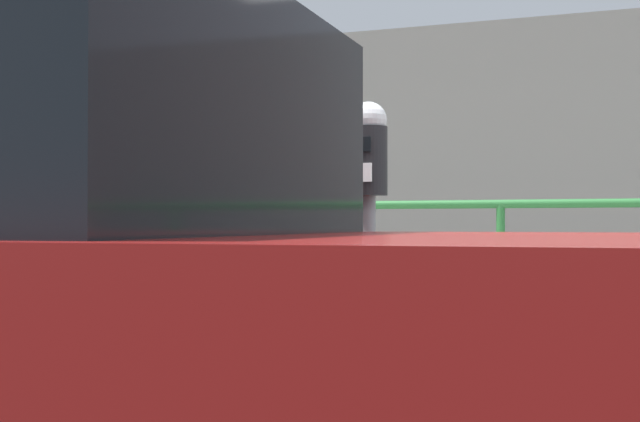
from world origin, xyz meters
name	(u,v)px	position (x,y,z in m)	size (l,w,h in m)	color
sidewalk_curb	(471,414)	(0.00, 1.30, 0.07)	(36.00, 2.61, 0.14)	#ADA8A0
parking_meter	(368,187)	(-0.35, 0.47, 1.33)	(0.19, 0.20, 1.61)	slate
pedestrian_at_meter	(265,232)	(-0.89, 0.43, 1.11)	(0.62, 0.55, 1.69)	brown
background_railing	(501,247)	(0.00, 2.45, 0.98)	(24.06, 0.06, 1.17)	#2D7A38
backdrop_wall	(546,176)	(0.00, 5.74, 1.65)	(32.00, 0.50, 3.31)	gray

